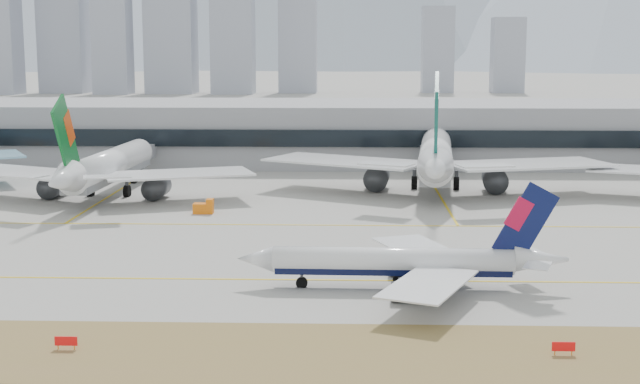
{
  "coord_description": "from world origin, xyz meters",
  "views": [
    {
      "loc": [
        8.57,
        -113.66,
        28.92
      ],
      "look_at": [
        4.15,
        18.0,
        7.5
      ],
      "focal_mm": 50.0,
      "sensor_mm": 36.0,
      "label": 1
    }
  ],
  "objects_px": {
    "terminal": "(317,132)",
    "widebody_eva": "(106,168)",
    "widebody_cathay": "(436,158)",
    "taxiing_airliner": "(405,263)"
  },
  "relations": [
    {
      "from": "widebody_eva",
      "to": "terminal",
      "type": "bearing_deg",
      "value": -31.13
    },
    {
      "from": "terminal",
      "to": "widebody_eva",
      "type": "bearing_deg",
      "value": -123.57
    },
    {
      "from": "taxiing_airliner",
      "to": "widebody_eva",
      "type": "distance_m",
      "value": 84.66
    },
    {
      "from": "widebody_cathay",
      "to": "terminal",
      "type": "xyz_separation_m",
      "value": [
        -26.16,
        47.36,
        0.81
      ]
    },
    {
      "from": "widebody_cathay",
      "to": "terminal",
      "type": "distance_m",
      "value": 54.11
    },
    {
      "from": "widebody_eva",
      "to": "terminal",
      "type": "xyz_separation_m",
      "value": [
        38.78,
        58.43,
        1.78
      ]
    },
    {
      "from": "widebody_cathay",
      "to": "terminal",
      "type": "bearing_deg",
      "value": 34.56
    },
    {
      "from": "taxiing_airliner",
      "to": "terminal",
      "type": "xyz_separation_m",
      "value": [
        -15.3,
        123.52,
        4.26
      ]
    },
    {
      "from": "taxiing_airliner",
      "to": "widebody_cathay",
      "type": "bearing_deg",
      "value": -96.97
    },
    {
      "from": "taxiing_airliner",
      "to": "widebody_eva",
      "type": "relative_size",
      "value": 0.66
    }
  ]
}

